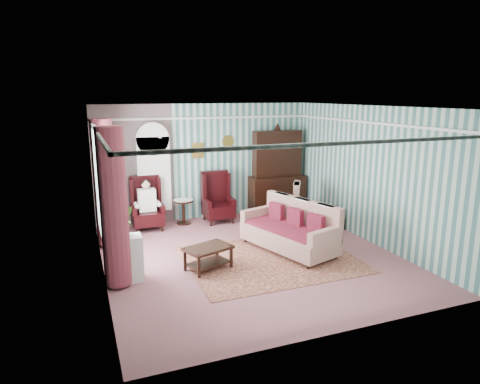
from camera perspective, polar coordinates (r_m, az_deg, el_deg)
name	(u,v)px	position (r m, az deg, el deg)	size (l,w,h in m)	color
floor	(250,256)	(8.55, 1.32, -8.55)	(6.00, 6.00, 0.00)	#824B53
room_shell	(216,156)	(7.99, -3.20, 4.82)	(5.53, 6.02, 2.91)	#3B6B68
bookcase	(154,179)	(10.52, -11.41, 1.67)	(0.80, 0.28, 2.24)	silver
dresser_hutch	(278,169)	(11.38, 5.02, 3.03)	(1.50, 0.56, 2.36)	black
wingback_left	(147,204)	(10.22, -12.30, -1.55)	(0.76, 0.80, 1.25)	black
wingback_right	(218,197)	(10.61, -2.93, -0.74)	(0.76, 0.80, 1.25)	black
seated_woman	(147,205)	(10.23, -12.29, -1.74)	(0.44, 0.40, 1.18)	silver
round_side_table	(184,212)	(10.61, -7.53, -2.65)	(0.50, 0.50, 0.60)	black
nest_table	(332,218)	(10.32, 12.21, -3.45)	(0.45, 0.38, 0.54)	black
plant_stand	(126,259)	(7.59, -14.97, -8.61)	(0.55, 0.35, 0.80)	silver
rug	(270,259)	(8.40, 4.03, -8.93)	(3.20, 2.60, 0.01)	#551C22
sofa	(289,226)	(8.74, 6.50, -4.59)	(2.07, 1.07, 1.02)	beige
floral_armchair	(282,206)	(10.26, 5.62, -1.94)	(0.89, 0.74, 1.01)	#BDB493
coffee_table	(208,258)	(7.89, -4.25, -8.77)	(0.82, 0.54, 0.43)	black
potted_plant_a	(119,227)	(7.25, -15.80, -4.49)	(0.40, 0.35, 0.44)	#1A4A17
potted_plant_b	(126,220)	(7.50, -15.01, -3.68)	(0.27, 0.22, 0.49)	#174C19
potted_plant_c	(118,224)	(7.44, -15.91, -4.17)	(0.23, 0.23, 0.42)	#25531A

